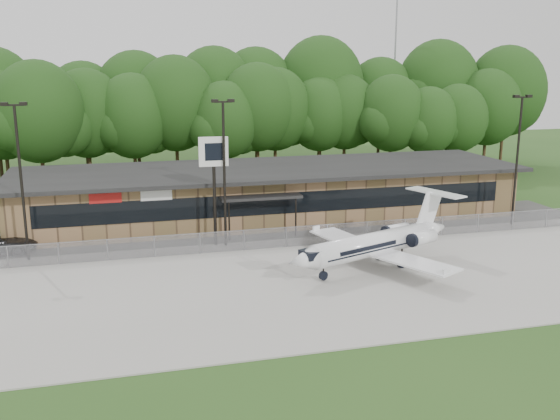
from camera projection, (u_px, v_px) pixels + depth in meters
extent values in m
plane|color=#284C1B|center=(390.00, 335.00, 29.57)|extent=(160.00, 160.00, 0.00)
cube|color=#9E9B93|center=(333.00, 279.00, 37.09)|extent=(64.00, 18.00, 0.08)
cube|color=#383835|center=(283.00, 230.00, 47.91)|extent=(50.00, 9.00, 0.06)
cube|color=#906B48|center=(269.00, 194.00, 51.69)|extent=(40.00, 10.00, 4.00)
cube|color=black|center=(285.00, 203.00, 46.90)|extent=(36.00, 0.08, 1.60)
cube|color=black|center=(271.00, 169.00, 50.73)|extent=(41.00, 11.50, 0.30)
cube|color=black|center=(261.00, 197.00, 45.70)|extent=(6.00, 1.60, 0.20)
cube|color=red|center=(105.00, 198.00, 43.39)|extent=(2.20, 0.06, 0.70)
cube|color=silver|center=(156.00, 196.00, 44.26)|extent=(2.20, 0.06, 0.70)
cube|color=gray|center=(300.00, 237.00, 43.51)|extent=(46.00, 0.03, 1.50)
cube|color=gray|center=(300.00, 226.00, 43.34)|extent=(46.00, 0.04, 0.04)
cylinder|color=gray|center=(395.00, 64.00, 77.34)|extent=(0.20, 0.20, 25.00)
cylinder|color=black|center=(22.00, 186.00, 39.48)|extent=(0.18, 0.18, 10.00)
cube|color=black|center=(14.00, 105.00, 38.32)|extent=(1.20, 0.12, 0.12)
cube|color=black|center=(4.00, 104.00, 38.17)|extent=(0.45, 0.30, 0.22)
cube|color=black|center=(23.00, 104.00, 38.44)|extent=(0.45, 0.30, 0.22)
cylinder|color=black|center=(224.00, 176.00, 42.71)|extent=(0.18, 0.18, 10.00)
cube|color=black|center=(223.00, 102.00, 41.55)|extent=(1.20, 0.12, 0.12)
cube|color=black|center=(215.00, 101.00, 41.40)|extent=(0.45, 0.30, 0.22)
cube|color=black|center=(231.00, 101.00, 41.67)|extent=(0.45, 0.30, 0.22)
cylinder|color=black|center=(517.00, 163.00, 48.42)|extent=(0.18, 0.18, 10.00)
cube|color=black|center=(523.00, 97.00, 47.26)|extent=(1.20, 0.12, 0.12)
cube|color=black|center=(516.00, 96.00, 47.11)|extent=(0.45, 0.30, 0.22)
cube|color=black|center=(529.00, 96.00, 47.38)|extent=(0.45, 0.30, 0.22)
cylinder|color=white|center=(372.00, 246.00, 38.51)|extent=(9.07, 4.64, 1.46)
cone|color=white|center=(301.00, 262.00, 35.39)|extent=(2.23, 2.02, 1.46)
cone|color=white|center=(432.00, 230.00, 41.65)|extent=(2.40, 2.09, 1.46)
cube|color=white|center=(413.00, 263.00, 36.48)|extent=(3.84, 5.85, 0.11)
cube|color=white|center=(344.00, 240.00, 41.25)|extent=(3.84, 5.85, 0.11)
cylinder|color=white|center=(422.00, 239.00, 39.45)|extent=(2.18, 1.49, 0.82)
cylinder|color=white|center=(396.00, 232.00, 41.26)|extent=(2.18, 1.49, 0.82)
cube|color=white|center=(429.00, 212.00, 41.09)|extent=(2.15, 0.92, 2.76)
cube|color=white|center=(435.00, 194.00, 41.14)|extent=(2.62, 4.36, 0.09)
cube|color=black|center=(310.00, 256.00, 35.70)|extent=(1.25, 1.35, 0.46)
cube|color=black|center=(390.00, 260.00, 39.73)|extent=(1.47, 2.31, 0.64)
cylinder|color=black|center=(323.00, 277.00, 36.61)|extent=(0.71, 0.71, 0.20)
cylinder|color=black|center=(214.00, 195.00, 43.13)|extent=(0.23, 0.23, 7.33)
cube|color=silver|center=(213.00, 152.00, 42.43)|extent=(2.02, 0.28, 2.02)
cube|color=black|center=(214.00, 152.00, 42.32)|extent=(1.19, 0.06, 1.19)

